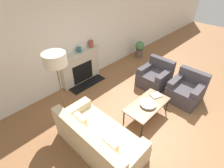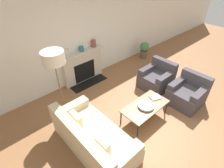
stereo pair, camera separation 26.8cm
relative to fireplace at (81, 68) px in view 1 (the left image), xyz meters
The scene contains 14 objects.
ground_plane 2.88m from the fireplace, 85.03° to the right, with size 18.00×18.00×0.00m, color brown.
wall_back 0.99m from the fireplace, 30.58° to the left, with size 18.00×0.06×2.90m.
fireplace is the anchor object (origin of this frame).
couch 2.63m from the fireplace, 120.95° to the right, with size 0.93×1.92×0.80m.
armchair_near 3.21m from the fireplace, 62.95° to the right, with size 0.88×0.82×0.82m.
armchair_far 2.35m from the fireplace, 51.53° to the right, with size 0.88×0.82×0.82m.
coffee_table 2.46m from the fireplace, 87.86° to the right, with size 1.19×0.61×0.44m.
bowl 2.49m from the fireplace, 88.34° to the right, with size 0.39×0.39×0.06m.
book 2.49m from the fireplace, 78.10° to the right, with size 0.33×0.29×0.02m.
floor_lamp 1.96m from the fireplace, 142.39° to the right, with size 0.48×0.48×1.80m.
mantel_vase_left 0.79m from the fireplace, behind, with size 0.12×0.12×0.22m.
mantel_vase_center_left 0.60m from the fireplace, 32.17° to the left, with size 0.14×0.14×0.14m.
mantel_vase_center_right 0.81m from the fireplace, ahead, with size 0.14×0.14×0.22m.
potted_plant 2.76m from the fireplace, ahead, with size 0.35×0.35×0.65m.
Camera 1 is at (-3.03, -1.19, 3.31)m, focal length 28.00 mm.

